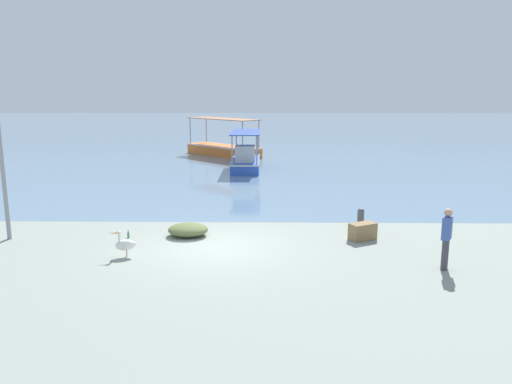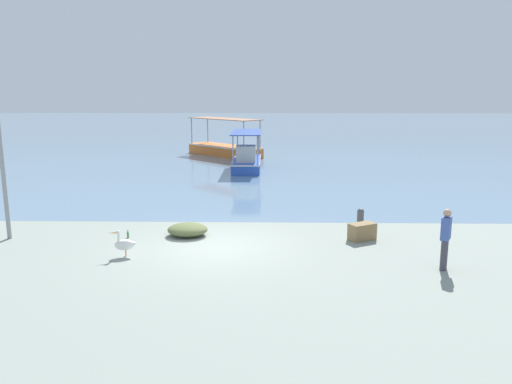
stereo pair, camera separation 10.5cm
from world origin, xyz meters
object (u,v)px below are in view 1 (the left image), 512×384
pelican (125,244)px  cargo_crate (363,231)px  fishing_boat_outer (223,148)px  mooring_bollard (361,218)px  fishing_boat_near_right (246,160)px  fisherman_standing (446,237)px  glass_bottle (128,235)px  net_pile (188,230)px

pelican → cargo_crate: 7.49m
fishing_boat_outer → mooring_bollard: 21.18m
pelican → cargo_crate: size_ratio=0.93×
fishing_boat_outer → fishing_boat_near_right: (1.92, -6.82, 0.04)m
fishing_boat_outer → cargo_crate: size_ratio=6.89×
fisherman_standing → glass_bottle: 9.81m
pelican → net_pile: size_ratio=0.60×
fishing_boat_near_right → net_pile: size_ratio=3.75×
pelican → cargo_crate: bearing=14.1°
fishing_boat_near_right → cargo_crate: bearing=-73.3°
fishing_boat_outer → glass_bottle: (-1.41, -21.32, -0.44)m
cargo_crate → mooring_bollard: bearing=82.6°
fishing_boat_outer → fisherman_standing: size_ratio=3.50×
mooring_bollard → fisherman_standing: 4.21m
pelican → cargo_crate: (7.26, 1.83, -0.10)m
fishing_boat_outer → pelican: bearing=-92.4°
pelican → fisherman_standing: size_ratio=0.47×
pelican → fishing_boat_outer: bearing=87.6°
cargo_crate → fishing_boat_near_right: bearing=106.7°
fishing_boat_outer → mooring_bollard: (6.43, -20.18, -0.14)m
fishing_boat_near_right → net_pile: (-1.40, -14.18, -0.38)m
pelican → glass_bottle: (-0.42, 1.87, -0.27)m
pelican → net_pile: (1.51, 2.17, -0.17)m
fishing_boat_outer → fishing_boat_near_right: fishing_boat_outer is taller
fisherman_standing → cargo_crate: fisherman_standing is taller
mooring_bollard → cargo_crate: mooring_bollard is taller
fishing_boat_near_right → pelican: (-2.91, -16.36, -0.21)m
fisherman_standing → net_pile: 8.08m
fishing_boat_outer → net_pile: 21.02m
fishing_boat_near_right → fisherman_standing: fishing_boat_near_right is taller
fishing_boat_near_right → net_pile: fishing_boat_near_right is taller
fishing_boat_near_right → glass_bottle: (-3.33, -14.49, -0.48)m
cargo_crate → glass_bottle: bearing=179.7°
pelican → mooring_bollard: bearing=22.1°
net_pile → cargo_crate: (5.75, -0.35, 0.07)m
fishing_boat_outer → cargo_crate: bearing=-73.6°
net_pile → cargo_crate: size_ratio=1.56×
mooring_bollard → fisherman_standing: size_ratio=0.46×
pelican → mooring_bollard: 8.00m
mooring_bollard → net_pile: 5.96m
fishing_boat_outer → net_pile: fishing_boat_outer is taller
pelican → cargo_crate: pelican is taller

